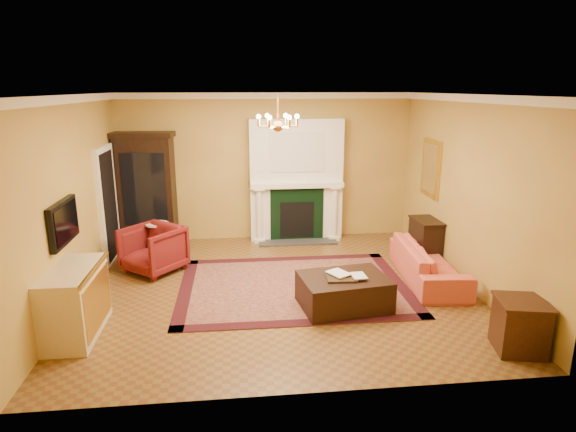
{
  "coord_description": "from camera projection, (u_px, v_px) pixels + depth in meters",
  "views": [
    {
      "loc": [
        -0.63,
        -7.09,
        3.1
      ],
      "look_at": [
        0.18,
        0.3,
        1.11
      ],
      "focal_mm": 30.0,
      "sensor_mm": 36.0,
      "label": 1
    }
  ],
  "objects": [
    {
      "name": "coral_sofa",
      "position": [
        429.0,
        257.0,
        7.91
      ],
      "size": [
        0.76,
        2.09,
        0.8
      ],
      "primitive_type": "imported",
      "rotation": [
        0.0,
        0.0,
        1.49
      ],
      "color": "#D25742",
      "rests_on": "floor"
    },
    {
      "name": "end_table",
      "position": [
        520.0,
        327.0,
        5.79
      ],
      "size": [
        0.64,
        0.64,
        0.62
      ],
      "primitive_type": "cube",
      "rotation": [
        0.0,
        0.0,
        -0.21
      ],
      "color": "#3D1D10",
      "rests_on": "floor"
    },
    {
      "name": "crown_molding",
      "position": [
        273.0,
        97.0,
        7.83
      ],
      "size": [
        6.0,
        5.5,
        0.12
      ],
      "color": "white",
      "rests_on": "ceiling"
    },
    {
      "name": "ottoman_tray",
      "position": [
        341.0,
        278.0,
        6.81
      ],
      "size": [
        0.43,
        0.35,
        0.03
      ],
      "primitive_type": "cube",
      "rotation": [
        0.0,
        0.0,
        -0.05
      ],
      "color": "black",
      "rests_on": "leather_ottoman"
    },
    {
      "name": "wall_left",
      "position": [
        72.0,
        201.0,
        6.97
      ],
      "size": [
        0.02,
        5.5,
        3.0
      ],
      "primitive_type": "cube",
      "color": "gold",
      "rests_on": "floor"
    },
    {
      "name": "book_b",
      "position": [
        352.0,
        268.0,
        6.78
      ],
      "size": [
        0.2,
        0.03,
        0.27
      ],
      "primitive_type": "imported",
      "rotation": [
        0.0,
        0.0,
        0.05
      ],
      "color": "gray",
      "rests_on": "ottoman_tray"
    },
    {
      "name": "fireplace",
      "position": [
        296.0,
        183.0,
        9.9
      ],
      "size": [
        1.9,
        0.7,
        2.5
      ],
      "color": "white",
      "rests_on": "wall_back"
    },
    {
      "name": "topiary_left",
      "position": [
        270.0,
        170.0,
        9.72
      ],
      "size": [
        0.17,
        0.17,
        0.46
      ],
      "color": "gray",
      "rests_on": "fireplace"
    },
    {
      "name": "oriental_rug",
      "position": [
        294.0,
        286.0,
        7.74
      ],
      "size": [
        3.63,
        2.73,
        0.01
      ],
      "primitive_type": "cube",
      "rotation": [
        0.0,
        0.0,
        -0.0
      ],
      "color": "#440E1A",
      "rests_on": "floor"
    },
    {
      "name": "wall_right",
      "position": [
        468.0,
        192.0,
        7.6
      ],
      "size": [
        0.02,
        5.5,
        3.0
      ],
      "primitive_type": "cube",
      "color": "gold",
      "rests_on": "floor"
    },
    {
      "name": "ceiling",
      "position": [
        278.0,
        94.0,
        6.89
      ],
      "size": [
        6.0,
        5.5,
        0.02
      ],
      "primitive_type": "cube",
      "color": "white",
      "rests_on": "wall_back"
    },
    {
      "name": "topiary_right",
      "position": [
        325.0,
        168.0,
        9.84
      ],
      "size": [
        0.18,
        0.18,
        0.48
      ],
      "color": "gray",
      "rests_on": "fireplace"
    },
    {
      "name": "wall_back",
      "position": [
        266.0,
        167.0,
        9.93
      ],
      "size": [
        6.0,
        0.02,
        3.0
      ],
      "primitive_type": "cube",
      "color": "gold",
      "rests_on": "floor"
    },
    {
      "name": "wall_front",
      "position": [
        304.0,
        259.0,
        4.64
      ],
      "size": [
        6.0,
        0.02,
        3.0
      ],
      "primitive_type": "cube",
      "color": "gold",
      "rests_on": "floor"
    },
    {
      "name": "tv_panel",
      "position": [
        64.0,
        222.0,
        6.44
      ],
      "size": [
        0.09,
        0.95,
        0.58
      ],
      "color": "black",
      "rests_on": "wall_left"
    },
    {
      "name": "book_a",
      "position": [
        333.0,
        266.0,
        6.8
      ],
      "size": [
        0.22,
        0.14,
        0.32
      ],
      "primitive_type": "imported",
      "rotation": [
        0.0,
        0.0,
        0.51
      ],
      "color": "gray",
      "rests_on": "ottoman_tray"
    },
    {
      "name": "doorway",
      "position": [
        108.0,
        204.0,
        8.72
      ],
      "size": [
        0.08,
        1.05,
        2.1
      ],
      "color": "white",
      "rests_on": "wall_left"
    },
    {
      "name": "wingback_armchair",
      "position": [
        153.0,
        247.0,
        8.26
      ],
      "size": [
        1.18,
        1.18,
        0.89
      ],
      "primitive_type": "imported",
      "rotation": [
        0.0,
        0.0,
        -0.69
      ],
      "color": "maroon",
      "rests_on": "floor"
    },
    {
      "name": "leather_ottoman",
      "position": [
        344.0,
        292.0,
        6.95
      ],
      "size": [
        1.34,
        1.06,
        0.46
      ],
      "primitive_type": "cube",
      "rotation": [
        0.0,
        0.0,
        0.14
      ],
      "color": "black",
      "rests_on": "oriental_rug"
    },
    {
      "name": "chandelier",
      "position": [
        278.0,
        122.0,
        7.0
      ],
      "size": [
        0.63,
        0.55,
        0.53
      ],
      "color": "#C68436",
      "rests_on": "ceiling"
    },
    {
      "name": "floor",
      "position": [
        279.0,
        289.0,
        7.68
      ],
      "size": [
        6.0,
        5.5,
        0.02
      ],
      "primitive_type": "cube",
      "color": "brown",
      "rests_on": "ground"
    },
    {
      "name": "china_cabinet",
      "position": [
        147.0,
        192.0,
        9.53
      ],
      "size": [
        1.12,
        0.57,
        2.17
      ],
      "primitive_type": "cube",
      "rotation": [
        0.0,
        0.0,
        -0.07
      ],
      "color": "black",
      "rests_on": "floor"
    },
    {
      "name": "pedestal_table",
      "position": [
        158.0,
        240.0,
        8.7
      ],
      "size": [
        0.42,
        0.42,
        0.75
      ],
      "color": "black",
      "rests_on": "floor"
    },
    {
      "name": "console_table",
      "position": [
        425.0,
        241.0,
        8.79
      ],
      "size": [
        0.41,
        0.69,
        0.76
      ],
      "primitive_type": "cube",
      "rotation": [
        0.0,
        0.0,
        0.03
      ],
      "color": "black",
      "rests_on": "floor"
    },
    {
      "name": "commode",
      "position": [
        74.0,
        302.0,
        6.14
      ],
      "size": [
        0.58,
        1.21,
        0.9
      ],
      "primitive_type": "cube",
      "rotation": [
        0.0,
        0.0,
        -0.01
      ],
      "color": "beige",
      "rests_on": "floor"
    },
    {
      "name": "gilt_mirror",
      "position": [
        431.0,
        168.0,
        8.9
      ],
      "size": [
        0.06,
        0.76,
        1.05
      ],
      "color": "gold",
      "rests_on": "wall_right"
    }
  ]
}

